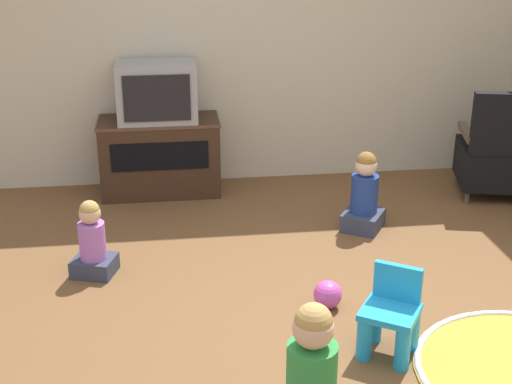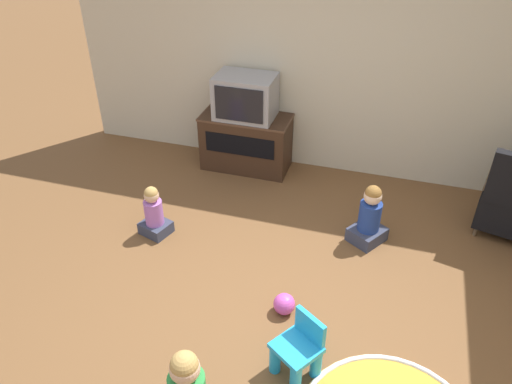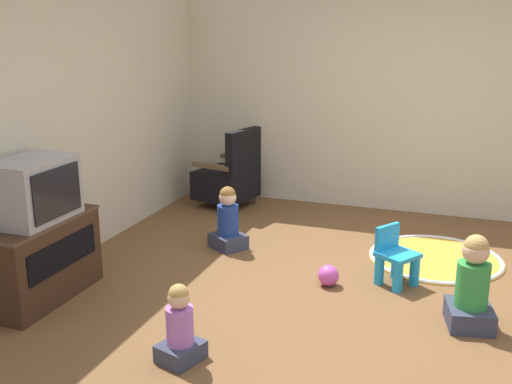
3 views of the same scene
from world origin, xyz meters
TOP-DOWN VIEW (x-y plane):
  - ground_plane at (0.00, 0.00)m, footprint 30.00×30.00m
  - wall_back at (-0.28, 2.59)m, footprint 5.44×0.12m
  - wall_right at (2.38, -0.17)m, footprint 0.12×5.65m
  - tv_cabinet at (-0.95, 2.28)m, footprint 1.00×0.48m
  - television at (-0.95, 2.27)m, footprint 0.64×0.46m
  - black_armchair at (1.83, 1.83)m, footprint 0.73×0.73m
  - yellow_kid_chair at (0.25, -0.29)m, footprint 0.39×0.39m
  - play_mat at (0.92, -0.57)m, footprint 1.20×1.20m
  - child_watching_left at (0.55, 1.32)m, footprint 0.39×0.41m
  - child_watching_center at (-0.31, -0.88)m, footprint 0.40×0.37m
  - child_watching_right at (-1.40, 0.84)m, footprint 0.32×0.30m
  - toy_ball at (0.03, 0.22)m, footprint 0.17×0.17m

SIDE VIEW (x-z plane):
  - ground_plane at x=0.00m, z-range 0.00..0.00m
  - play_mat at x=0.92m, z-range -0.01..0.03m
  - toy_ball at x=0.03m, z-range 0.00..0.17m
  - yellow_kid_chair at x=0.25m, z-range -0.04..0.45m
  - child_watching_right at x=-1.40m, z-range -0.04..0.49m
  - child_watching_left at x=0.55m, z-range -0.04..0.57m
  - child_watching_center at x=-0.31m, z-range -0.05..0.64m
  - tv_cabinet at x=-0.95m, z-range 0.01..0.65m
  - black_armchair at x=1.83m, z-range -0.12..0.82m
  - television at x=-0.95m, z-range 0.64..1.11m
  - wall_back at x=-0.28m, z-range 0.00..2.55m
  - wall_right at x=2.38m, z-range 0.00..2.55m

